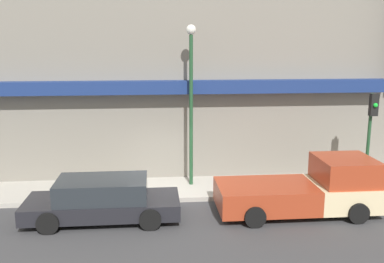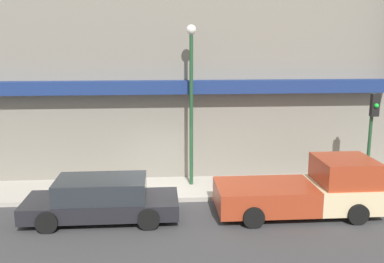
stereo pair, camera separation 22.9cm
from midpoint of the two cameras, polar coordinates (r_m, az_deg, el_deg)
name	(u,v)px [view 1 (the left image)]	position (r m, az deg, el deg)	size (l,w,h in m)	color
ground_plane	(163,203)	(15.37, -4.37, -9.48)	(80.00, 80.00, 0.00)	#38383A
sidewalk	(162,189)	(16.50, -4.44, -7.68)	(36.00, 2.46, 0.16)	#ADA89E
building	(159,51)	(18.27, -4.78, 10.61)	(19.80, 3.80, 10.49)	gray
pickup_truck	(308,189)	(14.76, 14.80, -7.46)	(5.31, 2.26, 1.85)	beige
parked_car	(103,200)	(14.07, -12.30, -8.88)	(4.86, 2.05, 1.36)	black
fire_hydrant	(106,183)	(16.18, -11.84, -6.71)	(0.21, 0.21, 0.69)	yellow
street_lamp	(191,88)	(15.97, -0.54, 5.77)	(0.36, 0.36, 6.05)	#1E4728
traffic_light	(371,124)	(16.78, 22.40, 0.89)	(0.28, 0.42, 3.62)	#1E4728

